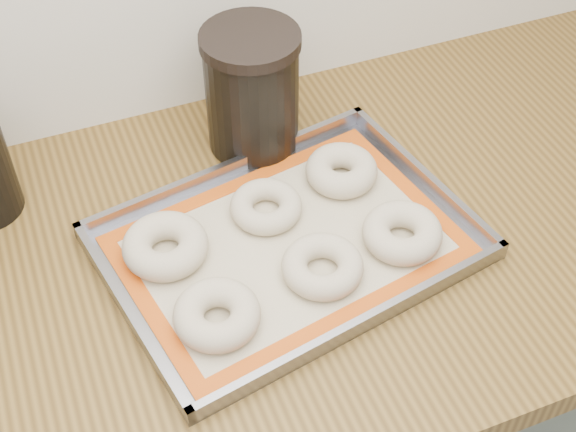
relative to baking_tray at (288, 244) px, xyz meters
name	(u,v)px	position (x,y,z in m)	size (l,w,h in m)	color
countertop	(144,291)	(-0.19, 0.02, -0.03)	(3.06, 0.68, 0.04)	brown
baking_tray	(288,244)	(0.00, 0.00, 0.00)	(0.51, 0.41, 0.03)	gray
baking_mat	(288,245)	(0.00, 0.00, 0.00)	(0.47, 0.36, 0.00)	#C6B793
bagel_front_left	(217,315)	(-0.12, -0.09, 0.02)	(0.11, 0.11, 0.04)	beige
bagel_front_mid	(322,266)	(0.02, -0.06, 0.01)	(0.10, 0.10, 0.03)	beige
bagel_front_right	(402,233)	(0.14, -0.05, 0.02)	(0.10, 0.10, 0.04)	beige
bagel_back_left	(165,246)	(-0.15, 0.04, 0.02)	(0.11, 0.11, 0.04)	beige
bagel_back_mid	(266,206)	(-0.01, 0.06, 0.01)	(0.10, 0.10, 0.03)	beige
bagel_back_right	(341,170)	(0.12, 0.09, 0.02)	(0.10, 0.10, 0.04)	beige
canister_right	(252,91)	(0.03, 0.22, 0.09)	(0.14, 0.14, 0.19)	black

